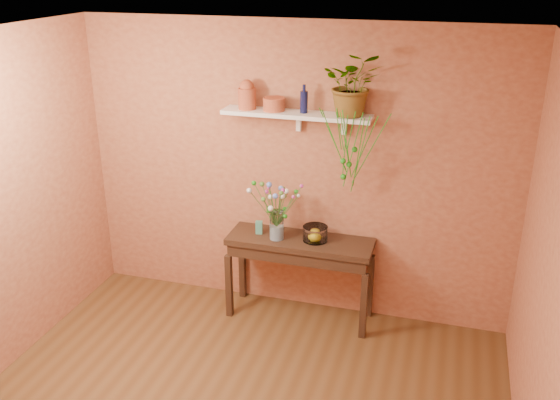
# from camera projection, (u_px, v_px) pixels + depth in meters

# --- Properties ---
(room) EXTENTS (4.04, 4.04, 2.70)m
(room) POSITION_uv_depth(u_px,v_px,m) (209.00, 275.00, 3.75)
(room) COLOR brown
(room) RESTS_ON ground
(sideboard) EXTENTS (1.32, 0.42, 0.80)m
(sideboard) POSITION_uv_depth(u_px,v_px,m) (300.00, 250.00, 5.54)
(sideboard) COLOR #352316
(sideboard) RESTS_ON ground
(wall_shelf) EXTENTS (1.30, 0.24, 0.19)m
(wall_shelf) POSITION_uv_depth(u_px,v_px,m) (298.00, 115.00, 5.19)
(wall_shelf) COLOR white
(wall_shelf) RESTS_ON room
(terracotta_jug) EXTENTS (0.20, 0.20, 0.26)m
(terracotta_jug) POSITION_uv_depth(u_px,v_px,m) (247.00, 95.00, 5.25)
(terracotta_jug) COLOR #AF4931
(terracotta_jug) RESTS_ON wall_shelf
(terracotta_pot) EXTENTS (0.20, 0.20, 0.11)m
(terracotta_pot) POSITION_uv_depth(u_px,v_px,m) (274.00, 104.00, 5.22)
(terracotta_pot) COLOR #AF4931
(terracotta_pot) RESTS_ON wall_shelf
(blue_bottle) EXTENTS (0.07, 0.07, 0.24)m
(blue_bottle) POSITION_uv_depth(u_px,v_px,m) (304.00, 101.00, 5.14)
(blue_bottle) COLOR #0F1236
(blue_bottle) RESTS_ON wall_shelf
(spider_plant) EXTENTS (0.54, 0.49, 0.53)m
(spider_plant) POSITION_uv_depth(u_px,v_px,m) (353.00, 84.00, 4.98)
(spider_plant) COLOR #207916
(spider_plant) RESTS_ON wall_shelf
(plant_fronds) EXTENTS (0.60, 0.33, 0.74)m
(plant_fronds) POSITION_uv_depth(u_px,v_px,m) (349.00, 154.00, 5.04)
(plant_fronds) COLOR #207916
(plant_fronds) RESTS_ON wall_shelf
(glass_vase) EXTENTS (0.13, 0.13, 0.27)m
(glass_vase) POSITION_uv_depth(u_px,v_px,m) (277.00, 227.00, 5.46)
(glass_vase) COLOR white
(glass_vase) RESTS_ON sideboard
(bouquet) EXTENTS (0.47, 0.39, 0.44)m
(bouquet) POSITION_uv_depth(u_px,v_px,m) (275.00, 198.00, 5.35)
(bouquet) COLOR #386B28
(bouquet) RESTS_ON glass_vase
(glass_bowl) EXTENTS (0.22, 0.22, 0.13)m
(glass_bowl) POSITION_uv_depth(u_px,v_px,m) (315.00, 234.00, 5.45)
(glass_bowl) COLOR white
(glass_bowl) RESTS_ON sideboard
(lemon) EXTENTS (0.09, 0.09, 0.09)m
(lemon) POSITION_uv_depth(u_px,v_px,m) (315.00, 236.00, 5.44)
(lemon) COLOR gold
(lemon) RESTS_ON glass_bowl
(carton) EXTENTS (0.07, 0.06, 0.12)m
(carton) POSITION_uv_depth(u_px,v_px,m) (259.00, 227.00, 5.58)
(carton) COLOR #346B7F
(carton) RESTS_ON sideboard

